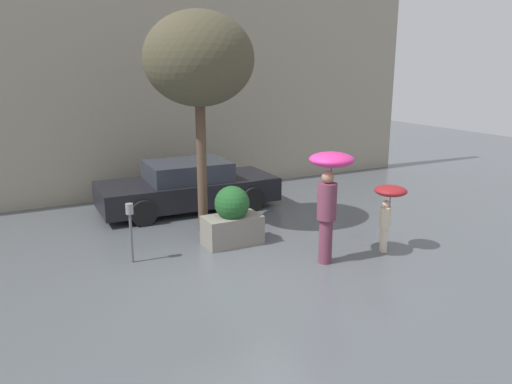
% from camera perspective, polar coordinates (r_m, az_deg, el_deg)
% --- Properties ---
extents(ground_plane, '(40.00, 40.00, 0.00)m').
position_cam_1_polar(ground_plane, '(8.97, -1.16, -9.55)').
color(ground_plane, '#51565B').
extents(building_facade, '(18.00, 0.30, 6.00)m').
position_cam_1_polar(building_facade, '(14.33, -13.13, 11.46)').
color(building_facade, '#9E937F').
rests_on(building_facade, ground).
extents(planter_box, '(1.18, 0.72, 1.24)m').
position_cam_1_polar(planter_box, '(10.31, -2.74, -3.03)').
color(planter_box, gray).
rests_on(planter_box, ground).
extents(person_adult, '(0.83, 0.83, 2.09)m').
position_cam_1_polar(person_adult, '(9.24, 8.38, 0.86)').
color(person_adult, brown).
rests_on(person_adult, ground).
extents(person_child, '(0.64, 0.64, 1.35)m').
position_cam_1_polar(person_child, '(10.10, 14.96, -0.94)').
color(person_child, beige).
rests_on(person_child, ground).
extents(parked_car_near, '(4.55, 2.16, 1.24)m').
position_cam_1_polar(parked_car_near, '(12.98, -7.79, 0.60)').
color(parked_car_near, black).
rests_on(parked_car_near, ground).
extents(street_tree, '(2.31, 2.31, 4.74)m').
position_cam_1_polar(street_tree, '(10.74, -6.55, 14.74)').
color(street_tree, brown).
rests_on(street_tree, ground).
extents(parking_meter, '(0.14, 0.14, 1.15)m').
position_cam_1_polar(parking_meter, '(9.55, -14.19, -3.14)').
color(parking_meter, '#595B60').
rests_on(parking_meter, ground).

